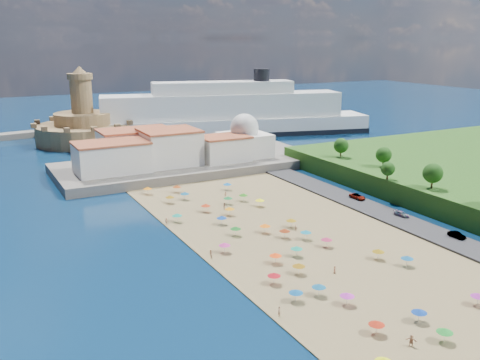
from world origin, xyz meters
TOP-DOWN VIEW (x-y plane):
  - ground at (0.00, 0.00)m, footprint 700.00×700.00m
  - terrace at (10.00, 73.00)m, footprint 90.00×36.00m
  - jetty at (-12.00, 108.00)m, footprint 18.00×70.00m
  - waterfront_buildings at (-3.05, 73.64)m, footprint 57.00×29.00m
  - domed_building at (30.00, 71.00)m, footprint 16.00×16.00m
  - fortress at (-12.00, 138.00)m, footprint 40.00×40.00m
  - cruise_ship at (49.06, 126.97)m, footprint 138.55×53.70m
  - beach_parasols at (-1.50, -8.68)m, footprint 32.83×116.33m
  - beachgoers at (-4.42, -7.49)m, footprint 34.20×94.15m
  - parked_cars at (36.00, -3.46)m, footprint 2.52×58.78m

SIDE VIEW (x-z plane):
  - ground at x=0.00m, z-range 0.00..0.00m
  - beachgoers at x=-4.42m, z-range 0.21..2.09m
  - jetty at x=-12.00m, z-range 0.00..2.40m
  - parked_cars at x=36.00m, z-range 0.66..2.05m
  - terrace at x=10.00m, z-range 0.00..3.00m
  - beach_parasols at x=-1.50m, z-range 1.05..3.25m
  - fortress at x=-12.00m, z-range -9.52..22.88m
  - waterfront_buildings at x=-3.05m, z-range 2.38..13.38m
  - cruise_ship at x=49.06m, z-range -6.14..23.95m
  - domed_building at x=30.00m, z-range 1.47..16.47m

